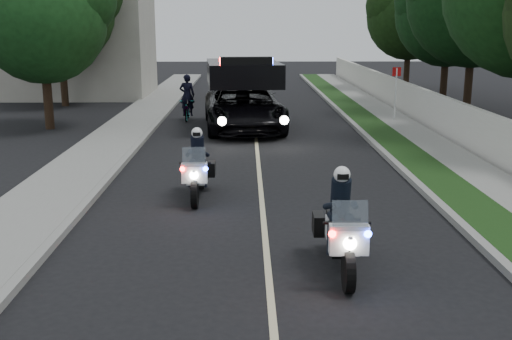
# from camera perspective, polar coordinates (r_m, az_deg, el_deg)

# --- Properties ---
(ground) EXTENTS (120.00, 120.00, 0.00)m
(ground) POSITION_cam_1_polar(r_m,az_deg,el_deg) (11.22, 1.04, -8.36)
(ground) COLOR black
(ground) RESTS_ON ground
(curb_right) EXTENTS (0.20, 60.00, 0.15)m
(curb_right) POSITION_cam_1_polar(r_m,az_deg,el_deg) (21.29, 11.21, 2.09)
(curb_right) COLOR gray
(curb_right) RESTS_ON ground
(grass_verge) EXTENTS (1.20, 60.00, 0.16)m
(grass_verge) POSITION_cam_1_polar(r_m,az_deg,el_deg) (21.45, 13.04, 2.09)
(grass_verge) COLOR #193814
(grass_verge) RESTS_ON ground
(sidewalk_right) EXTENTS (1.40, 60.00, 0.16)m
(sidewalk_right) POSITION_cam_1_polar(r_m,az_deg,el_deg) (21.80, 16.36, 2.07)
(sidewalk_right) COLOR gray
(sidewalk_right) RESTS_ON ground
(property_wall) EXTENTS (0.22, 60.00, 1.50)m
(property_wall) POSITION_cam_1_polar(r_m,az_deg,el_deg) (22.00, 18.97, 3.76)
(property_wall) COLOR beige
(property_wall) RESTS_ON ground
(curb_left) EXTENTS (0.20, 60.00, 0.15)m
(curb_left) POSITION_cam_1_polar(r_m,az_deg,el_deg) (21.15, -11.08, 2.02)
(curb_left) COLOR gray
(curb_left) RESTS_ON ground
(sidewalk_left) EXTENTS (2.00, 60.00, 0.16)m
(sidewalk_left) POSITION_cam_1_polar(r_m,az_deg,el_deg) (21.37, -13.99, 1.99)
(sidewalk_left) COLOR gray
(sidewalk_left) RESTS_ON ground
(building_far) EXTENTS (8.00, 6.00, 7.00)m
(building_far) POSITION_cam_1_polar(r_m,az_deg,el_deg) (37.67, -16.11, 11.89)
(building_far) COLOR #A8A396
(building_far) RESTS_ON ground
(lane_marking) EXTENTS (0.12, 50.00, 0.01)m
(lane_marking) POSITION_cam_1_polar(r_m,az_deg,el_deg) (20.83, 0.10, 1.90)
(lane_marking) COLOR #BFB78C
(lane_marking) RESTS_ON ground
(police_moto_left) EXTENTS (0.72, 2.03, 1.73)m
(police_moto_left) POSITION_cam_1_polar(r_m,az_deg,el_deg) (15.18, -5.41, -2.56)
(police_moto_left) COLOR white
(police_moto_left) RESTS_ON ground
(police_moto_right) EXTENTS (0.78, 2.15, 1.82)m
(police_moto_right) POSITION_cam_1_polar(r_m,az_deg,el_deg) (10.91, 7.79, -9.13)
(police_moto_right) COLOR white
(police_moto_right) RESTS_ON ground
(police_suv) EXTENTS (3.53, 6.73, 3.16)m
(police_suv) POSITION_cam_1_polar(r_m,az_deg,el_deg) (24.91, -1.13, 3.79)
(police_suv) COLOR black
(police_suv) RESTS_ON ground
(bicycle) EXTENTS (0.65, 1.78, 0.93)m
(bicycle) POSITION_cam_1_polar(r_m,az_deg,el_deg) (27.48, -6.34, 4.62)
(bicycle) COLOR black
(bicycle) RESTS_ON ground
(cyclist) EXTENTS (0.68, 0.47, 1.81)m
(cyclist) POSITION_cam_1_polar(r_m,az_deg,el_deg) (27.48, -6.34, 4.62)
(cyclist) COLOR black
(cyclist) RESTS_ON ground
(sign_post) EXTENTS (0.44, 0.44, 2.45)m
(sign_post) POSITION_cam_1_polar(r_m,az_deg,el_deg) (27.17, 12.67, 4.28)
(sign_post) COLOR #A30B1C
(sign_post) RESTS_ON ground
(tree_right_c) EXTENTS (7.21, 7.21, 10.08)m
(tree_right_c) POSITION_cam_1_polar(r_m,az_deg,el_deg) (30.45, 18.87, 4.84)
(tree_right_c) COLOR #103411
(tree_right_c) RESTS_ON ground
(tree_right_d) EXTENTS (6.76, 6.76, 9.05)m
(tree_right_d) POSITION_cam_1_polar(r_m,az_deg,el_deg) (34.18, 16.87, 5.84)
(tree_right_d) COLOR #123714
(tree_right_d) RESTS_ON ground
(tree_right_e) EXTENTS (6.62, 6.62, 8.88)m
(tree_right_e) POSITION_cam_1_polar(r_m,az_deg,el_deg) (40.65, 13.69, 7.16)
(tree_right_e) COLOR black
(tree_right_e) RESTS_ON ground
(tree_left_near) EXTENTS (6.01, 6.01, 8.45)m
(tree_left_near) POSITION_cam_1_polar(r_m,az_deg,el_deg) (26.38, -18.53, 3.64)
(tree_left_near) COLOR #164318
(tree_left_near) RESTS_ON ground
(tree_left_far) EXTENTS (5.71, 5.71, 9.31)m
(tree_left_far) POSITION_cam_1_polar(r_m,az_deg,el_deg) (33.57, -17.23, 5.69)
(tree_left_far) COLOR #173510
(tree_left_far) RESTS_ON ground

